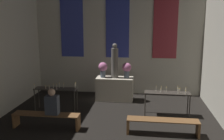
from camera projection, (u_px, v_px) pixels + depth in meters
wall_back at (118, 36)px, 10.05m from camera, size 6.92×0.16×4.73m
altar at (115, 89)px, 9.49m from camera, size 1.39×0.64×0.87m
statue at (115, 62)px, 9.29m from camera, size 0.26×0.26×1.29m
flower_vase_left at (103, 68)px, 9.39m from camera, size 0.34×0.34×0.58m
flower_vase_right at (127, 69)px, 9.28m from camera, size 0.34×0.34×0.58m
candle_rack_left at (56, 91)px, 8.36m from camera, size 1.43×0.40×0.96m
candle_rack_right at (167, 95)px, 7.90m from camera, size 1.43×0.40×0.97m
pew_back_left at (46, 118)px, 7.03m from camera, size 1.90×0.36×0.43m
pew_back_right at (163, 124)px, 6.62m from camera, size 1.90×0.36×0.43m
person_seated at (52, 103)px, 6.92m from camera, size 0.36×0.24×0.74m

